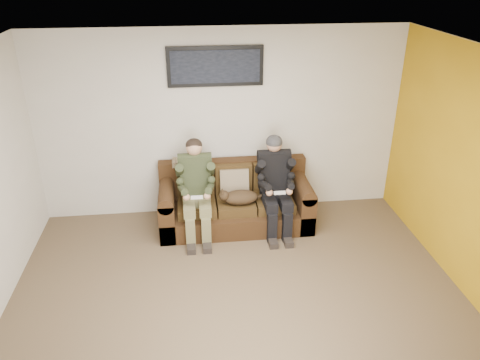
{
  "coord_description": "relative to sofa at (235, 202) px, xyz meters",
  "views": [
    {
      "loc": [
        -0.47,
        -3.83,
        3.41
      ],
      "look_at": [
        0.13,
        1.2,
        0.95
      ],
      "focal_mm": 35.0,
      "sensor_mm": 36.0,
      "label": 1
    }
  ],
  "objects": [
    {
      "name": "sofa",
      "position": [
        0.0,
        0.0,
        0.0
      ],
      "size": [
        2.05,
        0.88,
        0.84
      ],
      "color": "#382210",
      "rests_on": "ground"
    },
    {
      "name": "throw_blanket",
      "position": [
        -0.62,
        0.26,
        0.52
      ],
      "size": [
        0.42,
        0.2,
        0.07
      ],
      "primitive_type": "cube",
      "color": "gray",
      "rests_on": "sofa"
    },
    {
      "name": "wall_back",
      "position": [
        -0.13,
        0.43,
        0.98
      ],
      "size": [
        5.0,
        0.0,
        5.0
      ],
      "primitive_type": "plane",
      "rotation": [
        1.57,
        0.0,
        0.0
      ],
      "color": "beige",
      "rests_on": "ground"
    },
    {
      "name": "framed_poster",
      "position": [
        -0.2,
        0.39,
        1.78
      ],
      "size": [
        1.25,
        0.05,
        0.52
      ],
      "color": "black",
      "rests_on": "wall_back"
    },
    {
      "name": "ceiling",
      "position": [
        -0.13,
        -1.82,
        2.28
      ],
      "size": [
        5.0,
        5.0,
        0.0
      ],
      "primitive_type": "plane",
      "rotation": [
        3.14,
        0.0,
        0.0
      ],
      "color": "silver",
      "rests_on": "ground"
    },
    {
      "name": "person_right",
      "position": [
        0.53,
        -0.17,
        0.39
      ],
      "size": [
        0.51,
        0.86,
        1.27
      ],
      "color": "black",
      "rests_on": "sofa"
    },
    {
      "name": "throw_pillow",
      "position": [
        0.0,
        0.04,
        0.28
      ],
      "size": [
        0.39,
        0.19,
        0.39
      ],
      "primitive_type": "cube",
      "rotation": [
        -0.21,
        0.0,
        0.0
      ],
      "color": "#877458",
      "rests_on": "sofa"
    },
    {
      "name": "person_left",
      "position": [
        -0.53,
        -0.17,
        0.39
      ],
      "size": [
        0.51,
        0.87,
        1.27
      ],
      "color": "olive",
      "rests_on": "sofa"
    },
    {
      "name": "floor",
      "position": [
        -0.13,
        -1.82,
        -0.32
      ],
      "size": [
        5.0,
        5.0,
        0.0
      ],
      "primitive_type": "plane",
      "color": "brown",
      "rests_on": "ground"
    },
    {
      "name": "cat",
      "position": [
        0.03,
        -0.23,
        0.19
      ],
      "size": [
        0.66,
        0.26,
        0.24
      ],
      "color": "#45301B",
      "rests_on": "sofa"
    }
  ]
}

